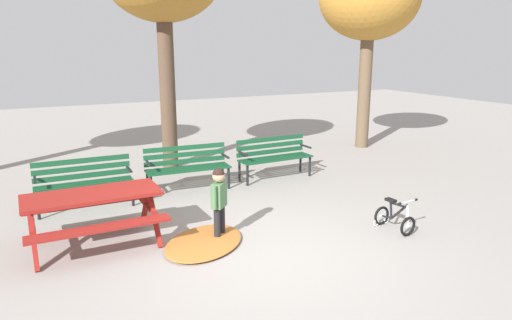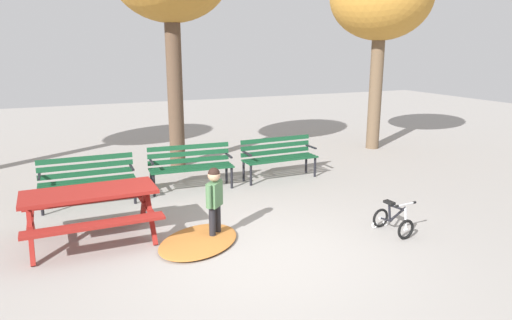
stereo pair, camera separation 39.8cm
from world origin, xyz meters
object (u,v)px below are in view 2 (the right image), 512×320
object	(u,v)px
park_bench_far_left	(87,177)
child_standing	(214,197)
kids_bicycle	(393,220)
picnic_table	(90,202)
park_bench_left	(191,163)
park_bench_right	(278,154)

from	to	relation	value
park_bench_far_left	child_standing	size ratio (longest dim) A/B	1.52
child_standing	kids_bicycle	xyz separation A→B (m)	(2.48, -0.89, -0.42)
picnic_table	kids_bicycle	distance (m)	4.39
park_bench_far_left	park_bench_left	world-z (taller)	same
park_bench_right	kids_bicycle	xyz separation A→B (m)	(0.26, -3.35, -0.31)
picnic_table	child_standing	xyz separation A→B (m)	(1.64, -0.55, 0.03)
park_bench_left	child_standing	xyz separation A→B (m)	(-0.33, -2.46, 0.11)
picnic_table	park_bench_left	distance (m)	2.74
park_bench_far_left	kids_bicycle	size ratio (longest dim) A/B	2.75
park_bench_left	child_standing	bearing A→B (deg)	-97.64
kids_bicycle	park_bench_left	bearing A→B (deg)	122.76
picnic_table	park_bench_right	xyz separation A→B (m)	(3.87, 1.90, -0.08)
picnic_table	park_bench_far_left	xyz separation A→B (m)	(0.07, 1.69, -0.08)
park_bench_right	kids_bicycle	distance (m)	3.37
picnic_table	kids_bicycle	world-z (taller)	picnic_table
kids_bicycle	picnic_table	bearing A→B (deg)	160.75
park_bench_left	park_bench_right	xyz separation A→B (m)	(1.89, 0.00, 0.00)
picnic_table	child_standing	size ratio (longest dim) A/B	1.73
park_bench_left	park_bench_right	bearing A→B (deg)	0.01
park_bench_right	child_standing	bearing A→B (deg)	-132.09
child_standing	kids_bicycle	bearing A→B (deg)	-19.66
picnic_table	child_standing	world-z (taller)	child_standing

